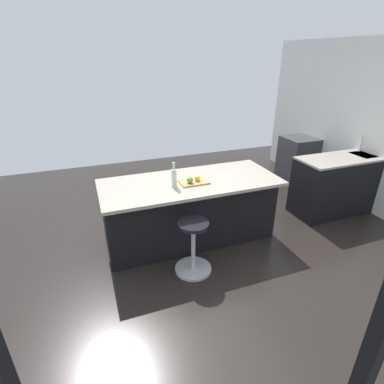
{
  "coord_description": "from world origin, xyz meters",
  "views": [
    {
      "loc": [
        1.39,
        3.2,
        2.37
      ],
      "look_at": [
        0.19,
        -0.07,
        0.76
      ],
      "focal_mm": 27.9,
      "sensor_mm": 36.0,
      "label": 1
    }
  ],
  "objects_px": {
    "apple_yellow": "(197,178)",
    "apple_green": "(190,180)",
    "stool_by_window": "(193,248)",
    "cutting_board": "(194,182)",
    "kitchen_island": "(190,210)",
    "water_bottle": "(174,177)",
    "oven_range": "(297,160)"
  },
  "relations": [
    {
      "from": "apple_yellow",
      "to": "apple_green",
      "type": "xyz_separation_m",
      "value": [
        0.11,
        0.03,
        0.0
      ]
    },
    {
      "from": "stool_by_window",
      "to": "cutting_board",
      "type": "height_order",
      "value": "cutting_board"
    },
    {
      "from": "kitchen_island",
      "to": "apple_yellow",
      "type": "distance_m",
      "value": 0.52
    },
    {
      "from": "water_bottle",
      "to": "apple_green",
      "type": "bearing_deg",
      "value": 179.36
    },
    {
      "from": "stool_by_window",
      "to": "kitchen_island",
      "type": "bearing_deg",
      "value": -106.33
    },
    {
      "from": "kitchen_island",
      "to": "cutting_board",
      "type": "relative_size",
      "value": 6.39
    },
    {
      "from": "cutting_board",
      "to": "apple_green",
      "type": "bearing_deg",
      "value": 28.76
    },
    {
      "from": "oven_range",
      "to": "water_bottle",
      "type": "relative_size",
      "value": 2.88
    },
    {
      "from": "oven_range",
      "to": "apple_green",
      "type": "distance_m",
      "value": 3.18
    },
    {
      "from": "apple_green",
      "to": "stool_by_window",
      "type": "bearing_deg",
      "value": 73.93
    },
    {
      "from": "oven_range",
      "to": "apple_yellow",
      "type": "relative_size",
      "value": 12.15
    },
    {
      "from": "water_bottle",
      "to": "oven_range",
      "type": "bearing_deg",
      "value": -155.08
    },
    {
      "from": "apple_green",
      "to": "water_bottle",
      "type": "bearing_deg",
      "value": -0.64
    },
    {
      "from": "oven_range",
      "to": "stool_by_window",
      "type": "distance_m",
      "value": 3.52
    },
    {
      "from": "kitchen_island",
      "to": "stool_by_window",
      "type": "xyz_separation_m",
      "value": [
        0.19,
        0.66,
        -0.14
      ]
    },
    {
      "from": "cutting_board",
      "to": "apple_yellow",
      "type": "xyz_separation_m",
      "value": [
        -0.05,
        0.0,
        0.05
      ]
    },
    {
      "from": "apple_green",
      "to": "water_bottle",
      "type": "distance_m",
      "value": 0.21
    },
    {
      "from": "stool_by_window",
      "to": "apple_yellow",
      "type": "distance_m",
      "value": 0.88
    },
    {
      "from": "apple_yellow",
      "to": "water_bottle",
      "type": "height_order",
      "value": "water_bottle"
    },
    {
      "from": "apple_yellow",
      "to": "apple_green",
      "type": "relative_size",
      "value": 0.9
    },
    {
      "from": "oven_range",
      "to": "stool_by_window",
      "type": "bearing_deg",
      "value": 32.96
    },
    {
      "from": "cutting_board",
      "to": "apple_green",
      "type": "height_order",
      "value": "apple_green"
    },
    {
      "from": "apple_yellow",
      "to": "apple_green",
      "type": "bearing_deg",
      "value": 16.82
    },
    {
      "from": "oven_range",
      "to": "apple_green",
      "type": "relative_size",
      "value": 10.97
    },
    {
      "from": "kitchen_island",
      "to": "apple_yellow",
      "type": "relative_size",
      "value": 31.12
    },
    {
      "from": "oven_range",
      "to": "apple_yellow",
      "type": "xyz_separation_m",
      "value": [
        2.69,
        1.37,
        0.5
      ]
    },
    {
      "from": "apple_green",
      "to": "oven_range",
      "type": "bearing_deg",
      "value": -153.47
    },
    {
      "from": "apple_yellow",
      "to": "water_bottle",
      "type": "bearing_deg",
      "value": 5.71
    },
    {
      "from": "cutting_board",
      "to": "apple_green",
      "type": "relative_size",
      "value": 4.39
    },
    {
      "from": "kitchen_island",
      "to": "water_bottle",
      "type": "distance_m",
      "value": 0.63
    },
    {
      "from": "apple_green",
      "to": "apple_yellow",
      "type": "bearing_deg",
      "value": -163.18
    },
    {
      "from": "water_bottle",
      "to": "apple_yellow",
      "type": "bearing_deg",
      "value": -174.29
    }
  ]
}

